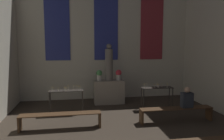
# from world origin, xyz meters

# --- Properties ---
(wall_back) EXTENTS (7.96, 0.16, 5.66)m
(wall_back) POSITION_xyz_m (0.00, 9.67, 2.86)
(wall_back) COLOR beige
(wall_back) RESTS_ON ground_plane
(altar) EXTENTS (1.28, 0.58, 1.00)m
(altar) POSITION_xyz_m (0.00, 8.73, 0.50)
(altar) COLOR gray
(altar) RESTS_ON ground_plane
(statue) EXTENTS (0.32, 0.32, 1.56)m
(statue) POSITION_xyz_m (0.00, 8.73, 1.73)
(statue) COLOR slate
(statue) RESTS_ON altar
(flower_vase_left) EXTENTS (0.25, 0.25, 0.45)m
(flower_vase_left) POSITION_xyz_m (-0.42, 8.73, 1.25)
(flower_vase_left) COLOR beige
(flower_vase_left) RESTS_ON altar
(flower_vase_right) EXTENTS (0.25, 0.25, 0.45)m
(flower_vase_right) POSITION_xyz_m (0.42, 8.73, 1.25)
(flower_vase_right) COLOR beige
(flower_vase_right) RESTS_ON altar
(candle_rack_left) EXTENTS (1.23, 0.37, 1.05)m
(candle_rack_left) POSITION_xyz_m (-1.75, 7.65, 0.72)
(candle_rack_left) COLOR #332D28
(candle_rack_left) RESTS_ON ground_plane
(candle_rack_right) EXTENTS (1.23, 0.37, 1.05)m
(candle_rack_right) POSITION_xyz_m (1.75, 7.65, 0.72)
(candle_rack_right) COLOR #332D28
(candle_rack_right) RESTS_ON ground_plane
(pew_back_left) EXTENTS (2.43, 0.36, 0.47)m
(pew_back_left) POSITION_xyz_m (-1.86, 6.17, 0.36)
(pew_back_left) COLOR #4C331E
(pew_back_left) RESTS_ON ground_plane
(pew_back_right) EXTENTS (2.43, 0.36, 0.47)m
(pew_back_right) POSITION_xyz_m (1.86, 6.17, 0.36)
(pew_back_right) COLOR #4C331E
(pew_back_right) RESTS_ON ground_plane
(person_seated) EXTENTS (0.36, 0.24, 0.69)m
(person_seated) POSITION_xyz_m (2.22, 6.17, 0.77)
(person_seated) COLOR #282D38
(person_seated) RESTS_ON pew_back_right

